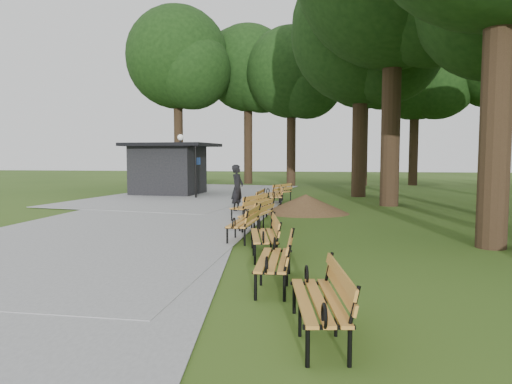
# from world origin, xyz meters

# --- Properties ---
(ground) EXTENTS (100.00, 100.00, 0.00)m
(ground) POSITION_xyz_m (0.00, 0.00, 0.00)
(ground) COLOR #2E4C15
(ground) RESTS_ON ground
(path) EXTENTS (12.00, 38.00, 0.06)m
(path) POSITION_xyz_m (-4.00, 3.00, 0.03)
(path) COLOR gray
(path) RESTS_ON ground
(person) EXTENTS (0.59, 0.76, 1.83)m
(person) POSITION_xyz_m (-1.25, 6.88, 0.92)
(person) COLOR black
(person) RESTS_ON ground
(kiosk) EXTENTS (4.92, 4.39, 2.84)m
(kiosk) POSITION_xyz_m (-6.39, 14.03, 1.42)
(kiosk) COLOR black
(kiosk) RESTS_ON ground
(lamp_post) EXTENTS (0.32, 0.32, 3.28)m
(lamp_post) POSITION_xyz_m (-5.28, 12.72, 2.35)
(lamp_post) COLOR black
(lamp_post) RESTS_ON ground
(dirt_mound) EXTENTS (2.75, 2.75, 0.72)m
(dirt_mound) POSITION_xyz_m (1.41, 6.69, 0.36)
(dirt_mound) COLOR #47301C
(dirt_mound) RESTS_ON ground
(bench_0) EXTENTS (0.89, 1.97, 0.88)m
(bench_0) POSITION_xyz_m (1.86, -5.27, 0.44)
(bench_0) COLOR #C27D2C
(bench_0) RESTS_ON ground
(bench_1) EXTENTS (0.68, 1.91, 0.88)m
(bench_1) POSITION_xyz_m (1.12, -3.16, 0.44)
(bench_1) COLOR #C27D2C
(bench_1) RESTS_ON ground
(bench_2) EXTENTS (0.95, 1.98, 0.88)m
(bench_2) POSITION_xyz_m (0.68, -0.87, 0.44)
(bench_2) COLOR #C27D2C
(bench_2) RESTS_ON ground
(bench_3) EXTENTS (0.77, 1.94, 0.88)m
(bench_3) POSITION_xyz_m (-0.07, 1.01, 0.44)
(bench_3) COLOR #C27D2C
(bench_3) RESTS_ON ground
(bench_4) EXTENTS (1.02, 1.99, 0.88)m
(bench_4) POSITION_xyz_m (0.03, 2.86, 0.44)
(bench_4) COLOR #C27D2C
(bench_4) RESTS_ON ground
(bench_5) EXTENTS (1.29, 2.00, 0.88)m
(bench_5) POSITION_xyz_m (-0.45, 4.75, 0.44)
(bench_5) COLOR #C27D2C
(bench_5) RESTS_ON ground
(bench_6) EXTENTS (0.72, 1.93, 0.88)m
(bench_6) POSITION_xyz_m (-0.60, 6.85, 0.44)
(bench_6) COLOR #C27D2C
(bench_6) RESTS_ON ground
(bench_7) EXTENTS (0.88, 1.97, 0.88)m
(bench_7) POSITION_xyz_m (0.03, 9.03, 0.44)
(bench_7) COLOR #C27D2C
(bench_7) RESTS_ON ground
(bench_8) EXTENTS (1.40, 1.99, 0.88)m
(bench_8) POSITION_xyz_m (0.00, 10.80, 0.44)
(bench_8) COLOR #C27D2C
(bench_8) RESTS_ON ground
(lawn_tree_4) EXTENTS (7.22, 7.22, 12.04)m
(lawn_tree_4) POSITION_xyz_m (4.00, 14.08, 8.38)
(lawn_tree_4) COLOR black
(lawn_tree_4) RESTS_ON ground
(tree_backdrop) EXTENTS (36.32, 10.25, 16.67)m
(tree_backdrop) POSITION_xyz_m (6.38, 22.92, 8.33)
(tree_backdrop) COLOR black
(tree_backdrop) RESTS_ON ground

